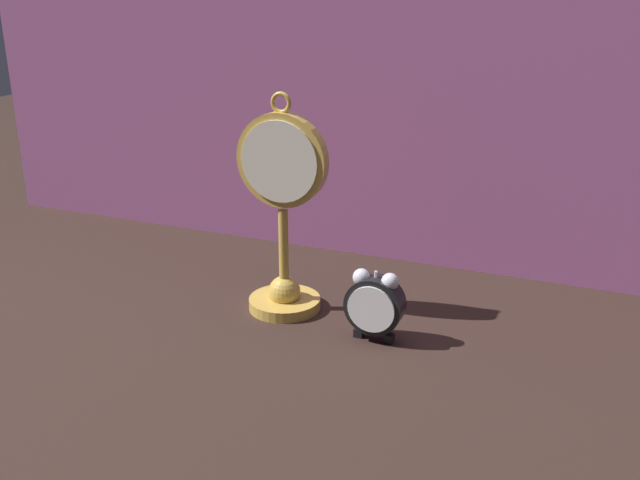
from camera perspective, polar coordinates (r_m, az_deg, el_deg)
name	(u,v)px	position (r m, az deg, el deg)	size (l,w,h in m)	color
ground_plane	(297,336)	(0.97, -1.85, -7.65)	(4.00, 4.00, 0.00)	black
fabric_backdrop_drape	(381,39)	(1.17, 4.87, 15.72)	(1.56, 0.01, 0.73)	#8E4C7F
pocket_watch_on_stand	(283,223)	(1.00, -2.98, 1.35)	(0.13, 0.10, 0.31)	gold
alarm_clock_twin_bell	(375,302)	(0.94, 4.40, -5.01)	(0.08, 0.03, 0.10)	black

